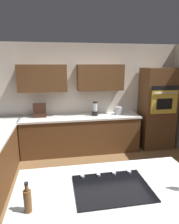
% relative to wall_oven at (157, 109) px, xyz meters
% --- Properties ---
extents(ground_plane, '(14.00, 14.00, 0.00)m').
position_rel_wall_oven_xyz_m(ground_plane, '(1.85, 1.72, -1.02)').
color(ground_plane, brown).
extents(wall_back, '(6.00, 0.44, 2.60)m').
position_rel_wall_oven_xyz_m(wall_back, '(1.91, -0.33, 0.40)').
color(wall_back, silver).
rests_on(wall_back, ground).
extents(lower_cabinets_back, '(2.80, 0.60, 0.86)m').
position_rel_wall_oven_xyz_m(lower_cabinets_back, '(1.95, -0.00, -0.59)').
color(lower_cabinets_back, brown).
rests_on(lower_cabinets_back, ground).
extents(countertop_back, '(2.84, 0.64, 0.04)m').
position_rel_wall_oven_xyz_m(countertop_back, '(1.95, -0.00, -0.14)').
color(countertop_back, silver).
rests_on(countertop_back, lower_cabinets_back).
extents(island_top, '(1.97, 1.06, 0.04)m').
position_rel_wall_oven_xyz_m(island_top, '(2.00, 2.82, -0.14)').
color(island_top, silver).
rests_on(island_top, island_base).
extents(wall_oven, '(0.80, 0.66, 2.02)m').
position_rel_wall_oven_xyz_m(wall_oven, '(0.00, 0.00, 0.00)').
color(wall_oven, brown).
rests_on(wall_oven, ground).
extents(cooktop, '(0.76, 0.56, 0.03)m').
position_rel_wall_oven_xyz_m(cooktop, '(2.00, 2.81, -0.11)').
color(cooktop, black).
rests_on(cooktop, island_top).
extents(blender, '(0.15, 0.15, 0.33)m').
position_rel_wall_oven_xyz_m(blender, '(1.60, -0.03, 0.03)').
color(blender, black).
rests_on(blender, countertop_back).
extents(spice_rack, '(0.29, 0.11, 0.33)m').
position_rel_wall_oven_xyz_m(spice_rack, '(2.90, -0.08, 0.05)').
color(spice_rack, '#381E14').
rests_on(spice_rack, countertop_back).
extents(kettle, '(0.17, 0.17, 0.19)m').
position_rel_wall_oven_xyz_m(kettle, '(1.00, -0.03, -0.02)').
color(kettle, '#B7BABF').
rests_on(kettle, countertop_back).
extents(oil_bottle, '(0.07, 0.07, 0.28)m').
position_rel_wall_oven_xyz_m(oil_bottle, '(2.79, 3.00, -0.01)').
color(oil_bottle, brown).
rests_on(oil_bottle, island_top).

